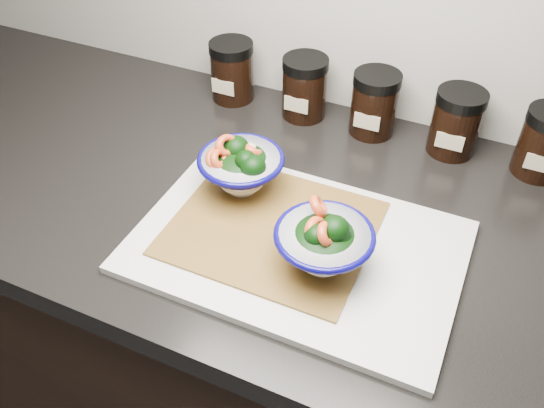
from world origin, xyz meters
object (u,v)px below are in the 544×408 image
at_px(spice_jar_c, 374,104).
at_px(spice_jar_d, 456,122).
at_px(spice_jar_b, 305,88).
at_px(bowl_right, 324,243).
at_px(spice_jar_a, 232,71).
at_px(bowl_left, 241,167).
at_px(cutting_board, 297,247).

xyz_separation_m(spice_jar_c, spice_jar_d, (0.14, 0.00, 0.00)).
bearing_deg(spice_jar_b, bowl_right, -64.32).
distance_m(spice_jar_b, spice_jar_d, 0.27).
distance_m(spice_jar_a, spice_jar_b, 0.15).
xyz_separation_m(bowl_right, spice_jar_b, (-0.17, 0.35, 0.00)).
distance_m(bowl_left, spice_jar_a, 0.29).
bearing_deg(spice_jar_d, bowl_left, -136.76).
xyz_separation_m(spice_jar_b, spice_jar_c, (0.13, 0.00, 0.00)).
distance_m(bowl_right, spice_jar_b, 0.39).
height_order(spice_jar_c, spice_jar_d, same).
xyz_separation_m(spice_jar_a, spice_jar_b, (0.15, 0.00, 0.00)).
distance_m(cutting_board, spice_jar_b, 0.35).
height_order(cutting_board, spice_jar_b, spice_jar_b).
bearing_deg(cutting_board, spice_jar_b, 110.51).
bearing_deg(spice_jar_c, spice_jar_b, 180.00).
relative_size(spice_jar_a, spice_jar_b, 1.00).
relative_size(cutting_board, spice_jar_c, 3.98).
distance_m(bowl_left, spice_jar_d, 0.37).
relative_size(cutting_board, spice_jar_d, 3.98).
relative_size(bowl_right, spice_jar_b, 1.17).
bearing_deg(spice_jar_b, spice_jar_d, 0.00).
bearing_deg(bowl_left, spice_jar_a, 119.94).
bearing_deg(spice_jar_b, spice_jar_a, 180.00).
bearing_deg(spice_jar_c, spice_jar_a, 180.00).
relative_size(bowl_left, spice_jar_a, 1.16).
xyz_separation_m(bowl_left, bowl_right, (0.17, -0.10, -0.00)).
relative_size(bowl_left, spice_jar_c, 1.16).
height_order(bowl_left, spice_jar_b, same).
bearing_deg(bowl_left, bowl_right, -29.93).
height_order(spice_jar_b, spice_jar_c, same).
distance_m(bowl_right, spice_jar_d, 0.37).
bearing_deg(bowl_left, spice_jar_d, 43.24).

